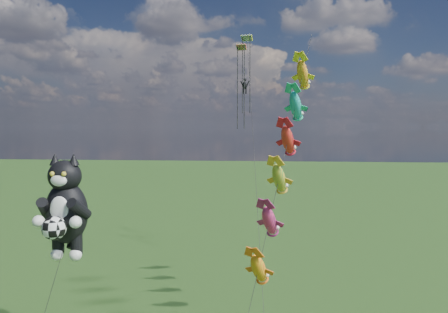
{
  "coord_description": "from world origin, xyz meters",
  "views": [
    {
      "loc": [
        11.7,
        -24.87,
        13.63
      ],
      "look_at": [
        8.35,
        9.52,
        11.3
      ],
      "focal_mm": 35.0,
      "sensor_mm": 36.0,
      "label": 1
    }
  ],
  "objects": [
    {
      "name": "fish_windsock_rig",
      "position": [
        12.78,
        2.82,
        11.6
      ],
      "size": [
        5.46,
        15.08,
        20.69
      ],
      "rotation": [
        0.0,
        0.0,
        -0.02
      ],
      "color": "brown",
      "rests_on": "ground"
    },
    {
      "name": "cat_kite_rig",
      "position": [
        0.33,
        -1.37,
        9.15
      ],
      "size": [
        3.06,
        4.3,
        12.15
      ],
      "rotation": [
        0.0,
        0.0,
        -0.43
      ],
      "color": "brown",
      "rests_on": "ground"
    },
    {
      "name": "parafoil_rig",
      "position": [
        9.61,
        17.96,
        18.18
      ],
      "size": [
        3.08,
        17.37,
        23.18
      ],
      "rotation": [
        0.0,
        0.0,
        0.21
      ],
      "color": "brown",
      "rests_on": "ground"
    }
  ]
}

